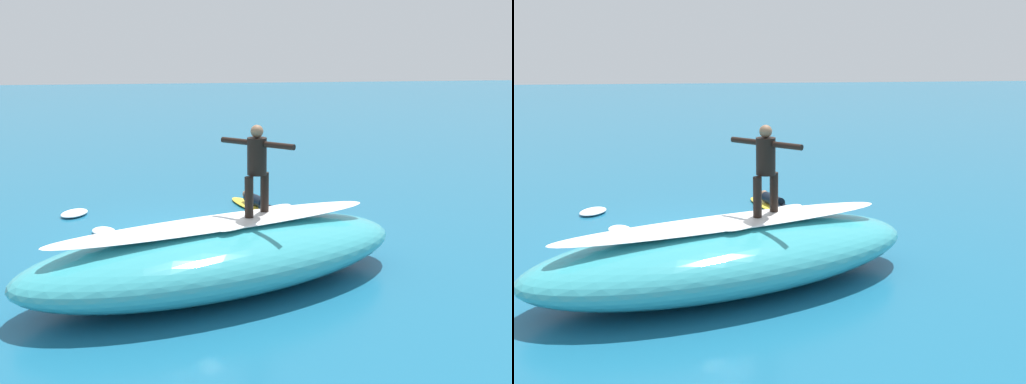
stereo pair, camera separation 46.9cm
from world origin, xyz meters
TOP-DOWN VIEW (x-y plane):
  - ground_plane at (0.00, 0.00)m, footprint 120.00×120.00m
  - wave_crest at (-0.63, 2.95)m, footprint 7.58×4.86m
  - wave_foam_lip at (-0.63, 2.95)m, footprint 6.00×2.82m
  - surfboard_riding at (-1.32, 2.72)m, footprint 1.90×1.91m
  - surfer_riding at (-1.32, 2.72)m, footprint 1.15×1.14m
  - surfboard_paddling at (-2.12, -2.14)m, footprint 1.36×2.44m
  - surfer_paddling at (-2.17, -2.03)m, footprint 0.79×1.62m
  - foam_patch_near at (1.65, -0.60)m, footprint 0.74×0.82m
  - foam_patch_mid at (2.50, -2.29)m, footprint 0.87×0.99m

SIDE VIEW (x-z plane):
  - ground_plane at x=0.00m, z-range 0.00..0.00m
  - surfboard_paddling at x=-2.12m, z-range 0.00..0.10m
  - foam_patch_near at x=1.65m, z-range 0.00..0.12m
  - foam_patch_mid at x=2.50m, z-range 0.00..0.12m
  - surfer_paddling at x=-2.17m, z-range 0.08..0.38m
  - wave_crest at x=-0.63m, z-range 0.00..1.14m
  - wave_foam_lip at x=-0.63m, z-range 1.14..1.22m
  - surfboard_riding at x=-1.32m, z-range 1.14..1.24m
  - surfer_riding at x=-1.32m, z-range 1.37..2.97m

